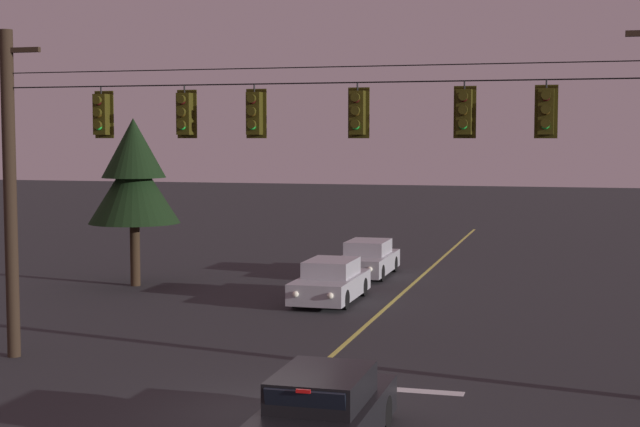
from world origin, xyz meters
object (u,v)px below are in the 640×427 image
object	(u,v)px
car_oncoming_trailing	(368,259)
tree_verge_near	(134,176)
traffic_light_right_inner	(357,112)
car_waiting_near_lane	(323,412)
traffic_light_rightmost	(464,112)
traffic_light_left_inner	(184,114)
traffic_light_centre	(254,113)
traffic_light_far_right	(546,111)
traffic_light_leftmost	(101,114)
car_oncoming_lead	(331,282)

from	to	relation	value
car_oncoming_trailing	tree_verge_near	bearing A→B (deg)	-148.58
traffic_light_right_inner	car_waiting_near_lane	distance (m)	7.16
traffic_light_rightmost	tree_verge_near	xyz separation A→B (m)	(-13.22, 11.19, -1.96)
traffic_light_left_inner	traffic_light_centre	distance (m)	1.70
traffic_light_centre	traffic_light_far_right	bearing A→B (deg)	0.00
traffic_light_centre	traffic_light_rightmost	bearing A→B (deg)	0.00
traffic_light_leftmost	car_waiting_near_lane	world-z (taller)	traffic_light_leftmost
traffic_light_leftmost	traffic_light_right_inner	world-z (taller)	same
tree_verge_near	traffic_light_rightmost	bearing A→B (deg)	-40.26
traffic_light_rightmost	tree_verge_near	bearing A→B (deg)	139.74
traffic_light_far_right	car_waiting_near_lane	distance (m)	7.97
traffic_light_right_inner	car_waiting_near_lane	bearing A→B (deg)	-83.98
traffic_light_right_inner	car_oncoming_trailing	xyz separation A→B (m)	(-3.20, 15.89, -5.32)
traffic_light_leftmost	car_oncoming_lead	xyz separation A→B (m)	(3.08, 9.79, -5.32)
car_oncoming_trailing	traffic_light_rightmost	bearing A→B (deg)	-70.80
traffic_light_leftmost	car_oncoming_trailing	xyz separation A→B (m)	(3.01, 15.89, -5.32)
car_waiting_near_lane	traffic_light_right_inner	bearing A→B (deg)	96.02
traffic_light_left_inner	car_oncoming_lead	distance (m)	11.19
traffic_light_far_right	car_oncoming_trailing	distance (m)	18.25
car_waiting_near_lane	traffic_light_far_right	bearing A→B (deg)	53.45
traffic_light_far_right	tree_verge_near	world-z (taller)	traffic_light_far_right
traffic_light_right_inner	traffic_light_rightmost	xyz separation A→B (m)	(2.34, 0.00, 0.00)
car_waiting_near_lane	tree_verge_near	bearing A→B (deg)	125.50
traffic_light_right_inner	traffic_light_far_right	size ratio (longest dim) A/B	1.00
traffic_light_centre	car_oncoming_lead	distance (m)	11.17
car_oncoming_lead	tree_verge_near	xyz separation A→B (m)	(-7.75, 1.40, 3.37)
car_oncoming_trailing	traffic_light_centre	bearing A→B (deg)	-87.08
traffic_light_centre	traffic_light_rightmost	size ratio (longest dim) A/B	1.00
car_waiting_near_lane	car_oncoming_lead	world-z (taller)	same
traffic_light_left_inner	tree_verge_near	world-z (taller)	traffic_light_left_inner
traffic_light_left_inner	tree_verge_near	xyz separation A→B (m)	(-6.79, 11.19, -1.96)
traffic_light_leftmost	tree_verge_near	size ratio (longest dim) A/B	0.20
traffic_light_left_inner	traffic_light_rightmost	bearing A→B (deg)	0.00
traffic_light_right_inner	traffic_light_far_right	bearing A→B (deg)	0.00
traffic_light_rightmost	traffic_light_leftmost	bearing A→B (deg)	180.00
traffic_light_centre	traffic_light_far_right	distance (m)	6.42
traffic_light_centre	car_oncoming_trailing	xyz separation A→B (m)	(-0.81, 15.89, -5.32)
traffic_light_left_inner	traffic_light_right_inner	size ratio (longest dim) A/B	1.00
car_waiting_near_lane	tree_verge_near	world-z (taller)	tree_verge_near
traffic_light_right_inner	car_oncoming_lead	xyz separation A→B (m)	(-3.13, 9.79, -5.32)
traffic_light_left_inner	traffic_light_right_inner	bearing A→B (deg)	0.00
car_waiting_near_lane	traffic_light_rightmost	bearing A→B (deg)	68.96
car_oncoming_lead	car_oncoming_trailing	world-z (taller)	same
traffic_light_left_inner	car_oncoming_trailing	size ratio (longest dim) A/B	0.28
traffic_light_leftmost	traffic_light_rightmost	distance (m)	8.54
traffic_light_leftmost	traffic_light_far_right	bearing A→B (deg)	0.00
traffic_light_centre	car_oncoming_trailing	size ratio (longest dim) A/B	0.28
traffic_light_right_inner	car_waiting_near_lane	xyz separation A→B (m)	(0.50, -4.77, -5.32)
traffic_light_leftmost	tree_verge_near	world-z (taller)	traffic_light_leftmost
traffic_light_left_inner	traffic_light_far_right	size ratio (longest dim) A/B	1.00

